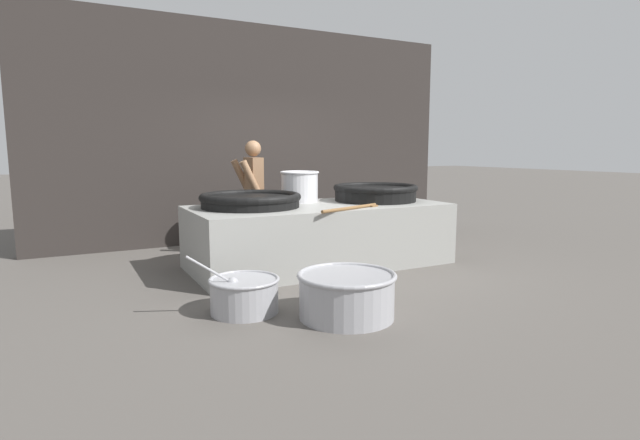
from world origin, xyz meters
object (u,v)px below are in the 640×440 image
stock_pot (300,186)px  cook (253,193)px  giant_wok_far (375,192)px  prep_bowl_vegetables (244,293)px  prep_bowl_meat (347,293)px  giant_wok_near (251,200)px

stock_pot → cook: cook is taller
giant_wok_far → cook: (-1.45, 0.97, -0.04)m
prep_bowl_vegetables → prep_bowl_meat: 0.96m
giant_wok_far → prep_bowl_meat: bearing=-129.2°
cook → prep_bowl_vegetables: size_ratio=1.91×
giant_wok_near → prep_bowl_vegetables: 1.81m
giant_wok_far → cook: size_ratio=0.72×
giant_wok_near → giant_wok_far: bearing=-2.2°
giant_wok_far → prep_bowl_meat: giant_wok_far is taller
giant_wok_far → stock_pot: bearing=159.0°
giant_wok_near → prep_bowl_meat: 2.21m
giant_wok_far → prep_bowl_meat: 2.72m
prep_bowl_vegetables → prep_bowl_meat: size_ratio=0.95×
giant_wok_far → cook: cook is taller
giant_wok_near → prep_bowl_vegetables: (-0.63, -1.55, -0.71)m
stock_pot → prep_bowl_vegetables: size_ratio=0.62×
cook → prep_bowl_meat: bearing=89.4°
giant_wok_near → stock_pot: size_ratio=2.36×
stock_pot → prep_bowl_meat: 2.63m
giant_wok_near → prep_bowl_meat: (0.15, -2.11, -0.66)m
giant_wok_far → cook: 1.74m
cook → prep_bowl_meat: 3.09m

